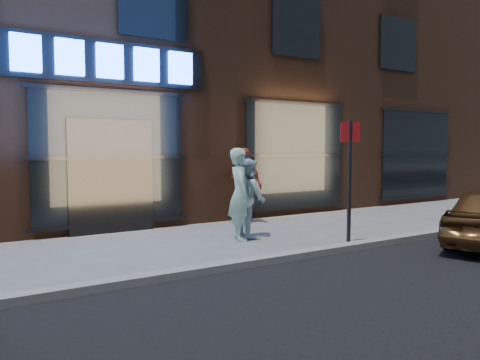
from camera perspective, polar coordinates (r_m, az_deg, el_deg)
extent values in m
plane|color=slate|center=(6.82, -5.45, -11.47)|extent=(90.00, 90.00, 0.00)
cube|color=gray|center=(6.81, -5.45, -10.99)|extent=(60.00, 0.25, 0.12)
cube|color=#54301E|center=(14.54, -20.55, 16.39)|extent=(30.00, 8.00, 10.00)
cube|color=black|center=(10.31, -17.90, 13.77)|extent=(5.20, 0.06, 0.90)
cube|color=black|center=(10.25, -15.40, 0.40)|extent=(1.80, 0.10, 2.40)
cube|color=#FFBF72|center=(10.29, -15.54, 2.64)|extent=(3.00, 0.04, 2.60)
cube|color=black|center=(10.25, -15.48, 2.64)|extent=(3.20, 0.06, 2.80)
cube|color=#FFBF72|center=(12.66, 6.71, 2.99)|extent=(3.00, 0.04, 2.60)
cube|color=black|center=(12.63, 6.82, 2.98)|extent=(3.20, 0.06, 2.80)
cube|color=#FFBF72|center=(16.27, 20.57, 2.98)|extent=(3.00, 0.04, 2.60)
cube|color=black|center=(16.25, 20.68, 2.98)|extent=(3.20, 0.06, 2.80)
cube|color=black|center=(11.05, -10.52, 20.67)|extent=(1.60, 0.06, 1.60)
cube|color=black|center=(13.03, 6.95, 18.11)|extent=(1.60, 0.06, 1.60)
cube|color=black|center=(15.79, 18.72, 15.42)|extent=(1.60, 0.06, 1.60)
cube|color=#2659FF|center=(10.01, -24.67, 13.90)|extent=(0.55, 0.12, 0.70)
cube|color=#2659FF|center=(10.15, -20.05, 13.88)|extent=(0.55, 0.12, 0.70)
cube|color=#2659FF|center=(10.35, -15.59, 13.77)|extent=(0.55, 0.12, 0.70)
cube|color=#2659FF|center=(10.60, -11.33, 13.60)|extent=(0.55, 0.12, 0.70)
cube|color=#2659FF|center=(10.91, -7.29, 13.37)|extent=(0.55, 0.12, 0.70)
imported|color=#BBF6D9|center=(9.13, -0.04, -1.74)|extent=(0.62, 0.76, 1.81)
imported|color=white|center=(9.47, 1.08, -2.17)|extent=(0.70, 0.85, 1.60)
imported|color=#C95952|center=(11.32, 0.49, -0.62)|extent=(0.71, 1.14, 1.81)
cylinder|color=#262628|center=(8.88, 13.19, -0.41)|extent=(0.07, 0.07, 2.30)
cube|color=#B11419|center=(8.86, 13.29, 5.72)|extent=(0.35, 0.18, 0.37)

